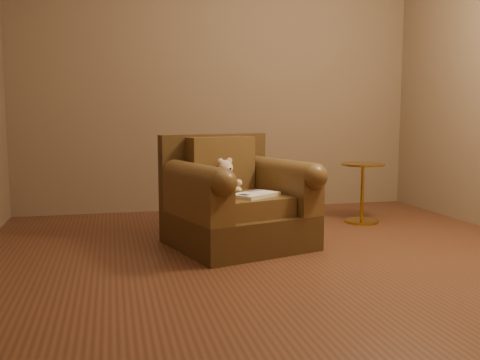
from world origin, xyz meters
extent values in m
plane|color=brown|center=(0.00, 0.00, 0.00)|extent=(4.00, 4.00, 0.00)
cube|color=brown|center=(0.00, 2.00, 1.35)|extent=(4.00, 0.02, 2.70)
cube|color=#422D16|center=(-0.19, 0.42, 0.12)|extent=(1.10, 1.07, 0.25)
cube|color=#422D16|center=(-0.30, 0.79, 0.53)|extent=(0.88, 0.34, 0.55)
cube|color=brown|center=(-0.17, 0.38, 0.32)|extent=(0.68, 0.75, 0.13)
cube|color=brown|center=(-0.26, 0.68, 0.58)|extent=(0.54, 0.29, 0.40)
cube|color=brown|center=(-0.52, 0.28, 0.39)|extent=(0.39, 0.78, 0.29)
cube|color=brown|center=(0.17, 0.48, 0.39)|extent=(0.39, 0.78, 0.29)
cylinder|color=brown|center=(-0.52, 0.28, 0.54)|extent=(0.39, 0.78, 0.18)
cylinder|color=brown|center=(0.17, 0.48, 0.54)|extent=(0.39, 0.78, 0.18)
ellipsoid|color=beige|center=(-0.25, 0.53, 0.46)|extent=(0.15, 0.14, 0.16)
sphere|color=beige|center=(-0.26, 0.54, 0.57)|extent=(0.11, 0.11, 0.11)
ellipsoid|color=beige|center=(-0.30, 0.53, 0.61)|extent=(0.04, 0.03, 0.04)
ellipsoid|color=beige|center=(-0.22, 0.56, 0.61)|extent=(0.04, 0.03, 0.04)
ellipsoid|color=beige|center=(-0.24, 0.49, 0.56)|extent=(0.05, 0.03, 0.04)
sphere|color=black|center=(-0.23, 0.48, 0.56)|extent=(0.02, 0.02, 0.02)
ellipsoid|color=beige|center=(-0.30, 0.45, 0.46)|extent=(0.05, 0.10, 0.05)
ellipsoid|color=beige|center=(-0.17, 0.50, 0.46)|extent=(0.05, 0.10, 0.05)
ellipsoid|color=beige|center=(-0.26, 0.43, 0.41)|extent=(0.06, 0.10, 0.05)
ellipsoid|color=beige|center=(-0.18, 0.46, 0.41)|extent=(0.06, 0.10, 0.05)
cube|color=beige|center=(-0.10, 0.28, 0.40)|extent=(0.38, 0.35, 0.02)
cube|color=white|center=(-0.17, 0.23, 0.41)|extent=(0.25, 0.25, 0.00)
cube|color=white|center=(-0.03, 0.33, 0.41)|extent=(0.25, 0.25, 0.00)
cube|color=beige|center=(-0.10, 0.28, 0.41)|extent=(0.12, 0.17, 0.00)
cube|color=#0F1638|center=(-0.20, 0.21, 0.41)|extent=(0.08, 0.09, 0.00)
cube|color=slate|center=(-0.07, 0.39, 0.41)|extent=(0.15, 0.12, 0.00)
cylinder|color=gold|center=(1.08, 1.01, 0.01)|extent=(0.30, 0.30, 0.02)
cylinder|color=gold|center=(1.08, 1.01, 0.26)|extent=(0.03, 0.03, 0.49)
cylinder|color=gold|center=(1.08, 1.01, 0.52)|extent=(0.38, 0.38, 0.02)
cylinder|color=gold|center=(1.08, 1.01, 0.51)|extent=(0.03, 0.03, 0.02)
camera|label=1|loc=(-1.07, -3.28, 0.95)|focal=40.00mm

